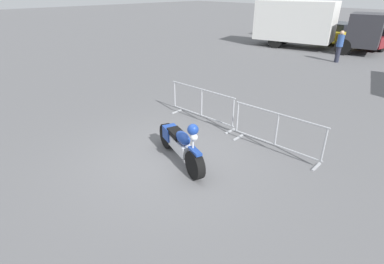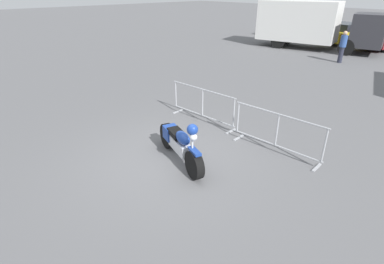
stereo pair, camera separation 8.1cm
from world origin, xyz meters
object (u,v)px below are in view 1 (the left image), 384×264
at_px(motorcycle, 180,143).
at_px(parked_car_yellow, 340,33).
at_px(crowd_barrier_far, 276,132).
at_px(box_truck, 308,23).
at_px(parked_car_silver, 305,30).
at_px(parked_car_tan, 280,26).
at_px(parked_car_maroon, 381,37).
at_px(crowd_barrier_near, 202,105).
at_px(pedestrian, 340,45).

bearing_deg(motorcycle, parked_car_yellow, 119.41).
relative_size(crowd_barrier_far, box_truck, 0.31).
xyz_separation_m(box_truck, parked_car_silver, (-2.05, 3.82, -0.94)).
xyz_separation_m(motorcycle, parked_car_yellow, (-4.40, 19.64, 0.24)).
bearing_deg(parked_car_yellow, parked_car_tan, 89.32).
bearing_deg(parked_car_maroon, crowd_barrier_near, -172.62).
distance_m(motorcycle, crowd_barrier_near, 2.46).
bearing_deg(parked_car_silver, parked_car_tan, 82.88).
bearing_deg(parked_car_tan, parked_car_silver, -97.12).
bearing_deg(motorcycle, parked_car_maroon, 111.60).
relative_size(crowd_barrier_near, box_truck, 0.31).
xyz_separation_m(motorcycle, crowd_barrier_far, (1.33, 2.07, 0.08)).
relative_size(parked_car_tan, parked_car_yellow, 0.95).
distance_m(motorcycle, parked_car_maroon, 19.68).
height_order(box_truck, parked_car_tan, box_truck).
bearing_deg(parked_car_yellow, crowd_barrier_near, -163.76).
bearing_deg(parked_car_tan, box_truck, -126.73).
bearing_deg(pedestrian, crowd_barrier_near, -58.19).
height_order(crowd_barrier_far, parked_car_maroon, parked_car_maroon).
relative_size(parked_car_tan, parked_car_silver, 0.99).
distance_m(box_truck, parked_car_silver, 4.44).
height_order(box_truck, parked_car_silver, box_truck).
distance_m(crowd_barrier_far, parked_car_maroon, 17.80).
height_order(crowd_barrier_near, parked_car_tan, parked_car_tan).
relative_size(motorcycle, box_truck, 0.27).
relative_size(motorcycle, parked_car_tan, 0.53).
relative_size(box_truck, parked_car_silver, 1.91).
bearing_deg(parked_car_tan, pedestrian, -124.81).
bearing_deg(box_truck, parked_car_maroon, 34.29).
distance_m(crowd_barrier_near, parked_car_tan, 20.16).
bearing_deg(crowd_barrier_near, parked_car_tan, 115.16).
bearing_deg(parked_car_yellow, crowd_barrier_far, -155.64).
distance_m(crowd_barrier_far, parked_car_tan, 21.42).
bearing_deg(parked_car_maroon, motorcycle, -168.87).
xyz_separation_m(motorcycle, crowd_barrier_near, (-1.33, 2.07, 0.08)).
xyz_separation_m(crowd_barrier_near, pedestrian, (-0.52, 11.22, 0.36)).
xyz_separation_m(crowd_barrier_far, pedestrian, (-3.17, 11.22, 0.36)).
distance_m(parked_car_tan, pedestrian, 10.68).
bearing_deg(crowd_barrier_near, motorcycle, -57.35).
relative_size(crowd_barrier_near, parked_car_maroon, 0.56).
xyz_separation_m(box_truck, parked_car_tan, (-4.79, 4.48, -0.95)).
bearing_deg(parked_car_tan, crowd_barrier_far, -142.10).
bearing_deg(box_truck, crowd_barrier_far, -78.32).
xyz_separation_m(motorcycle, parked_car_maroon, (-1.65, 19.61, 0.24)).
distance_m(crowd_barrier_far, pedestrian, 11.67).
relative_size(crowd_barrier_far, parked_car_maroon, 0.56).
bearing_deg(parked_car_maroon, pedestrian, -175.46).
bearing_deg(crowd_barrier_far, crowd_barrier_near, 180.00).
bearing_deg(parked_car_tan, parked_car_maroon, -88.54).
bearing_deg(pedestrian, parked_car_maroon, 117.37).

